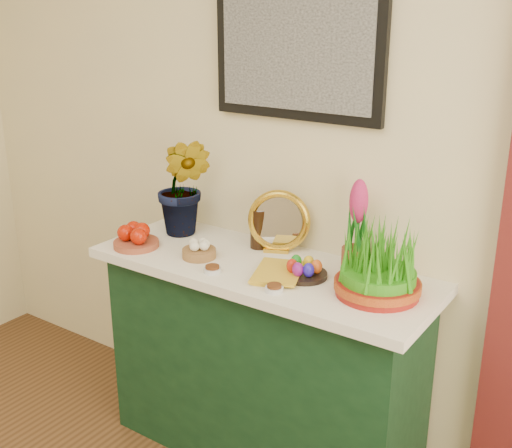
{
  "coord_description": "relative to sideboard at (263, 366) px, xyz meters",
  "views": [
    {
      "loc": [
        1.27,
        0.06,
        1.87
      ],
      "look_at": [
        -0.03,
        1.95,
        1.07
      ],
      "focal_mm": 45.0,
      "sensor_mm": 36.0,
      "label": 1
    }
  ],
  "objects": [
    {
      "name": "sideboard",
      "position": [
        0.0,
        0.0,
        0.0
      ],
      "size": [
        1.3,
        0.45,
        0.85
      ],
      "primitive_type": "cube",
      "color": "#14391D",
      "rests_on": "ground"
    },
    {
      "name": "tablecloth",
      "position": [
        0.0,
        0.0,
        0.45
      ],
      "size": [
        1.4,
        0.55,
        0.04
      ],
      "primitive_type": "cube",
      "color": "white",
      "rests_on": "sideboard"
    },
    {
      "name": "hyacinth_green",
      "position": [
        -0.47,
        0.09,
        0.76
      ],
      "size": [
        0.35,
        0.32,
        0.58
      ],
      "primitive_type": "imported",
      "rotation": [
        0.0,
        0.0,
        0.28
      ],
      "color": "#166C18",
      "rests_on": "tablecloth"
    },
    {
      "name": "apple_bowl",
      "position": [
        -0.54,
        -0.15,
        0.51
      ],
      "size": [
        0.19,
        0.19,
        0.1
      ],
      "color": "#99462D",
      "rests_on": "tablecloth"
    },
    {
      "name": "garlic_basket",
      "position": [
        -0.25,
        -0.09,
        0.5
      ],
      "size": [
        0.17,
        0.17,
        0.08
      ],
      "color": "#996A3D",
      "rests_on": "tablecloth"
    },
    {
      "name": "vinegar_cruet",
      "position": [
        -0.11,
        0.14,
        0.56
      ],
      "size": [
        0.07,
        0.07,
        0.21
      ],
      "color": "black",
      "rests_on": "tablecloth"
    },
    {
      "name": "mirror",
      "position": [
        -0.03,
        0.15,
        0.59
      ],
      "size": [
        0.26,
        0.16,
        0.26
      ],
      "color": "gold",
      "rests_on": "tablecloth"
    },
    {
      "name": "book",
      "position": [
        0.03,
        -0.1,
        0.48
      ],
      "size": [
        0.23,
        0.27,
        0.03
      ],
      "primitive_type": "imported",
      "rotation": [
        0.0,
        0.0,
        0.35
      ],
      "color": "gold",
      "rests_on": "tablecloth"
    },
    {
      "name": "spice_dish_left",
      "position": [
        -0.11,
        -0.18,
        0.48
      ],
      "size": [
        0.07,
        0.07,
        0.03
      ],
      "color": "silver",
      "rests_on": "tablecloth"
    },
    {
      "name": "spice_dish_right",
      "position": [
        0.18,
        -0.19,
        0.48
      ],
      "size": [
        0.07,
        0.07,
        0.03
      ],
      "color": "silver",
      "rests_on": "tablecloth"
    },
    {
      "name": "egg_plate",
      "position": [
        0.2,
        -0.02,
        0.49
      ],
      "size": [
        0.22,
        0.22,
        0.07
      ],
      "color": "black",
      "rests_on": "tablecloth"
    },
    {
      "name": "hyacinth_pink",
      "position": [
        0.33,
        0.15,
        0.63
      ],
      "size": [
        0.11,
        0.11,
        0.36
      ],
      "color": "brown",
      "rests_on": "tablecloth"
    },
    {
      "name": "wheatgrass_sabzeh",
      "position": [
        0.49,
        -0.01,
        0.57
      ],
      "size": [
        0.31,
        0.31,
        0.25
      ],
      "color": "maroon",
      "rests_on": "tablecloth"
    }
  ]
}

